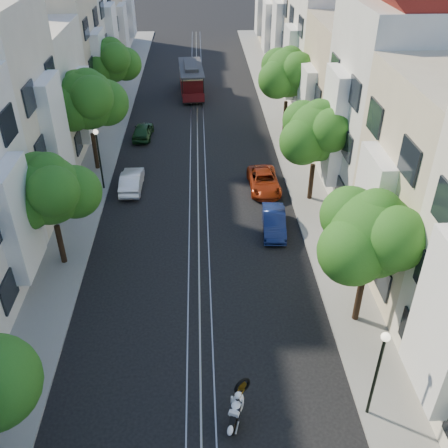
{
  "coord_description": "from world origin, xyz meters",
  "views": [
    {
      "loc": [
        0.29,
        -7.57,
        16.5
      ],
      "look_at": [
        1.36,
        14.05,
        2.2
      ],
      "focal_mm": 40.0,
      "sensor_mm": 36.0,
      "label": 1
    }
  ],
  "objects": [
    {
      "name": "parked_car_w_far",
      "position": [
        -4.4,
        30.46,
        0.61
      ],
      "size": [
        1.65,
        3.66,
        1.22
      ],
      "primitive_type": "imported",
      "rotation": [
        0.0,
        0.0,
        3.08
      ],
      "color": "#16391A",
      "rests_on": "ground"
    },
    {
      "name": "sidewalk_west",
      "position": [
        -7.25,
        28.0,
        0.06
      ],
      "size": [
        2.5,
        80.0,
        0.12
      ],
      "primitive_type": "cube",
      "color": "gray",
      "rests_on": "ground"
    },
    {
      "name": "tree_w_d",
      "position": [
        -7.14,
        35.98,
        4.6
      ],
      "size": [
        4.84,
        3.99,
        6.52
      ],
      "color": "black",
      "rests_on": "ground"
    },
    {
      "name": "tree_e_b",
      "position": [
        7.26,
        8.98,
        4.73
      ],
      "size": [
        4.93,
        4.08,
        6.68
      ],
      "color": "black",
      "rests_on": "ground"
    },
    {
      "name": "tree_e_d",
      "position": [
        7.26,
        30.98,
        4.87
      ],
      "size": [
        5.01,
        4.16,
        6.85
      ],
      "color": "black",
      "rests_on": "ground"
    },
    {
      "name": "parked_car_e_mid",
      "position": [
        4.4,
        16.52,
        0.61
      ],
      "size": [
        1.57,
        3.77,
        1.21
      ],
      "primitive_type": "imported",
      "rotation": [
        0.0,
        0.0,
        -0.08
      ],
      "color": "#0E1946",
      "rests_on": "ground"
    },
    {
      "name": "rail_left",
      "position": [
        -0.55,
        28.0,
        0.01
      ],
      "size": [
        0.06,
        80.0,
        0.02
      ],
      "primitive_type": "cube",
      "color": "gray",
      "rests_on": "ground"
    },
    {
      "name": "townhouses_east",
      "position": [
        11.87,
        27.91,
        5.18
      ],
      "size": [
        7.75,
        72.0,
        12.0
      ],
      "color": "beige",
      "rests_on": "ground"
    },
    {
      "name": "lamp_west",
      "position": [
        -6.3,
        22.0,
        2.85
      ],
      "size": [
        0.32,
        0.32,
        4.16
      ],
      "color": "black",
      "rests_on": "ground"
    },
    {
      "name": "cable_car",
      "position": [
        -0.5,
        41.0,
        1.61
      ],
      "size": [
        2.61,
        7.17,
        2.71
      ],
      "rotation": [
        0.0,
        0.0,
        0.06
      ],
      "color": "black",
      "rests_on": "ground"
    },
    {
      "name": "townhouses_west",
      "position": [
        -11.87,
        27.91,
        5.08
      ],
      "size": [
        7.75,
        72.0,
        11.76
      ],
      "color": "silver",
      "rests_on": "ground"
    },
    {
      "name": "tree_w_b",
      "position": [
        -7.14,
        13.98,
        4.4
      ],
      "size": [
        4.72,
        3.87,
        6.27
      ],
      "color": "black",
      "rests_on": "ground"
    },
    {
      "name": "sidewalk_east",
      "position": [
        7.25,
        28.0,
        0.06
      ],
      "size": [
        2.5,
        80.0,
        0.12
      ],
      "primitive_type": "cube",
      "color": "gray",
      "rests_on": "ground"
    },
    {
      "name": "ground",
      "position": [
        0.0,
        28.0,
        0.0
      ],
      "size": [
        200.0,
        200.0,
        0.0
      ],
      "primitive_type": "plane",
      "color": "black",
      "rests_on": "ground"
    },
    {
      "name": "rail_slot",
      "position": [
        0.0,
        28.0,
        0.01
      ],
      "size": [
        0.06,
        80.0,
        0.02
      ],
      "primitive_type": "cube",
      "color": "gray",
      "rests_on": "ground"
    },
    {
      "name": "parked_car_w_mid",
      "position": [
        -4.4,
        21.97,
        0.62
      ],
      "size": [
        1.35,
        3.79,
        1.25
      ],
      "primitive_type": "imported",
      "rotation": [
        0.0,
        0.0,
        3.13
      ],
      "color": "white",
      "rests_on": "ground"
    },
    {
      "name": "tree_e_c",
      "position": [
        7.26,
        19.98,
        4.6
      ],
      "size": [
        4.84,
        3.99,
        6.52
      ],
      "color": "black",
      "rests_on": "ground"
    },
    {
      "name": "lamp_east",
      "position": [
        6.3,
        4.0,
        2.85
      ],
      "size": [
        0.32,
        0.32,
        4.16
      ],
      "color": "black",
      "rests_on": "ground"
    },
    {
      "name": "tree_w_c",
      "position": [
        -7.14,
        24.98,
        5.07
      ],
      "size": [
        5.13,
        4.28,
        7.09
      ],
      "color": "black",
      "rests_on": "ground"
    },
    {
      "name": "parked_car_e_far",
      "position": [
        4.4,
        21.52,
        0.59
      ],
      "size": [
        2.04,
        4.25,
        1.17
      ],
      "primitive_type": "imported",
      "rotation": [
        0.0,
        0.0,
        0.02
      ],
      "color": "#9B2C0E",
      "rests_on": "ground"
    },
    {
      "name": "sportbike_rider",
      "position": [
        1.34,
        3.95,
        0.85
      ],
      "size": [
        0.97,
        1.75,
        1.58
      ],
      "rotation": [
        0.0,
        0.0,
        -0.35
      ],
      "color": "black",
      "rests_on": "ground"
    },
    {
      "name": "lane_line",
      "position": [
        0.0,
        28.0,
        0.0
      ],
      "size": [
        0.08,
        80.0,
        0.01
      ],
      "primitive_type": "cube",
      "color": "tan",
      "rests_on": "ground"
    },
    {
      "name": "rail_right",
      "position": [
        0.55,
        28.0,
        0.01
      ],
      "size": [
        0.06,
        80.0,
        0.02
      ],
      "primitive_type": "cube",
      "color": "gray",
      "rests_on": "ground"
    }
  ]
}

